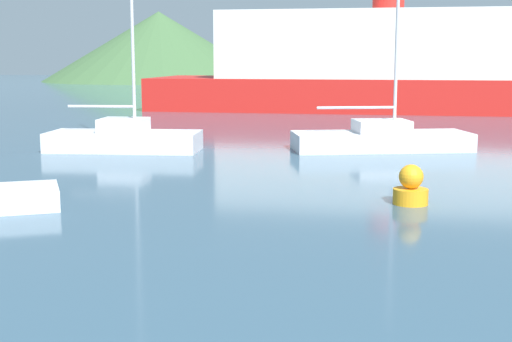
{
  "coord_description": "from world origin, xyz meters",
  "views": [
    {
      "loc": [
        2.58,
        1.02,
        3.34
      ],
      "look_at": [
        -0.45,
        14.0,
        1.2
      ],
      "focal_mm": 50.0,
      "sensor_mm": 36.0,
      "label": 1
    }
  ],
  "objects_px": {
    "ferry_distant": "(386,67)",
    "buoy_marker": "(411,188)",
    "sailboat_middle": "(381,138)",
    "sailboat_inner": "(124,136)"
  },
  "relations": [
    {
      "from": "sailboat_inner",
      "to": "buoy_marker",
      "type": "bearing_deg",
      "value": -43.33
    },
    {
      "from": "sailboat_inner",
      "to": "ferry_distant",
      "type": "bearing_deg",
      "value": 61.91
    },
    {
      "from": "sailboat_middle",
      "to": "buoy_marker",
      "type": "bearing_deg",
      "value": -101.77
    },
    {
      "from": "sailboat_inner",
      "to": "ferry_distant",
      "type": "relative_size",
      "value": 0.38
    },
    {
      "from": "ferry_distant",
      "to": "buoy_marker",
      "type": "xyz_separation_m",
      "value": [
        2.07,
        -29.26,
        -2.33
      ]
    },
    {
      "from": "sailboat_middle",
      "to": "ferry_distant",
      "type": "relative_size",
      "value": 0.23
    },
    {
      "from": "buoy_marker",
      "to": "sailboat_inner",
      "type": "bearing_deg",
      "value": 144.55
    },
    {
      "from": "ferry_distant",
      "to": "buoy_marker",
      "type": "height_order",
      "value": "ferry_distant"
    },
    {
      "from": "sailboat_middle",
      "to": "ferry_distant",
      "type": "distance_m",
      "value": 19.83
    },
    {
      "from": "ferry_distant",
      "to": "buoy_marker",
      "type": "distance_m",
      "value": 29.43
    }
  ]
}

